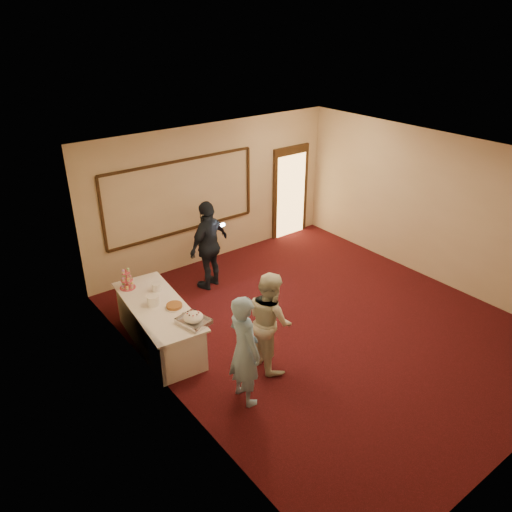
{
  "coord_description": "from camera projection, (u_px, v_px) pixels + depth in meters",
  "views": [
    {
      "loc": [
        -5.48,
        -5.14,
        5.06
      ],
      "look_at": [
        -0.7,
        1.1,
        1.15
      ],
      "focal_mm": 35.0,
      "sensor_mm": 36.0,
      "label": 1
    }
  ],
  "objects": [
    {
      "name": "plate_stack_b",
      "position": [
        157.0,
        287.0,
        8.42
      ],
      "size": [
        0.17,
        0.17,
        0.14
      ],
      "color": "white",
      "rests_on": "buffet_table"
    },
    {
      "name": "cupcake_stand",
      "position": [
        127.0,
        281.0,
        8.47
      ],
      "size": [
        0.27,
        0.27,
        0.39
      ],
      "color": "#D2475E",
      "rests_on": "buffet_table"
    },
    {
      "name": "wall_molding",
      "position": [
        182.0,
        197.0,
        10.21
      ],
      "size": [
        3.45,
        0.04,
        1.55
      ],
      "color": "#31200E",
      "rests_on": "room_walls"
    },
    {
      "name": "plate_stack_a",
      "position": [
        153.0,
        300.0,
        8.01
      ],
      "size": [
        0.2,
        0.2,
        0.17
      ],
      "color": "white",
      "rests_on": "buffet_table"
    },
    {
      "name": "woman",
      "position": [
        270.0,
        320.0,
        7.58
      ],
      "size": [
        0.77,
        0.9,
        1.62
      ],
      "primitive_type": "imported",
      "rotation": [
        0.0,
        0.0,
        1.35
      ],
      "color": "beige",
      "rests_on": "floor"
    },
    {
      "name": "buffet_table",
      "position": [
        159.0,
        325.0,
        8.22
      ],
      "size": [
        1.06,
        2.25,
        0.77
      ],
      "color": "white",
      "rests_on": "floor"
    },
    {
      "name": "floor",
      "position": [
        325.0,
        325.0,
        8.89
      ],
      "size": [
        7.0,
        7.0,
        0.0
      ],
      "primitive_type": "plane",
      "color": "black",
      "rests_on": "ground"
    },
    {
      "name": "guest",
      "position": [
        209.0,
        245.0,
        9.76
      ],
      "size": [
        1.15,
        0.76,
        1.81
      ],
      "primitive_type": "imported",
      "rotation": [
        0.0,
        0.0,
        3.47
      ],
      "color": "black",
      "rests_on": "floor"
    },
    {
      "name": "camera_flash",
      "position": [
        223.0,
        225.0,
        9.48
      ],
      "size": [
        0.08,
        0.06,
        0.05
      ],
      "primitive_type": "cube",
      "rotation": [
        0.0,
        0.0,
        0.32
      ],
      "color": "white",
      "rests_on": "guest"
    },
    {
      "name": "pavlova_tray",
      "position": [
        193.0,
        319.0,
        7.54
      ],
      "size": [
        0.46,
        0.55,
        0.19
      ],
      "color": "#B3B5BA",
      "rests_on": "buffet_table"
    },
    {
      "name": "man",
      "position": [
        244.0,
        350.0,
        6.85
      ],
      "size": [
        0.44,
        0.64,
        1.7
      ],
      "primitive_type": "imported",
      "rotation": [
        0.0,
        0.0,
        1.52
      ],
      "color": "#88BAE7",
      "rests_on": "floor"
    },
    {
      "name": "doorway",
      "position": [
        290.0,
        192.0,
        12.03
      ],
      "size": [
        1.05,
        0.07,
        2.2
      ],
      "color": "#31200E",
      "rests_on": "floor"
    },
    {
      "name": "room_walls",
      "position": [
        332.0,
        220.0,
        7.99
      ],
      "size": [
        6.04,
        7.04,
        3.02
      ],
      "color": "beige",
      "rests_on": "floor"
    },
    {
      "name": "tart",
      "position": [
        174.0,
        306.0,
        7.96
      ],
      "size": [
        0.3,
        0.3,
        0.06
      ],
      "color": "white",
      "rests_on": "buffet_table"
    }
  ]
}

